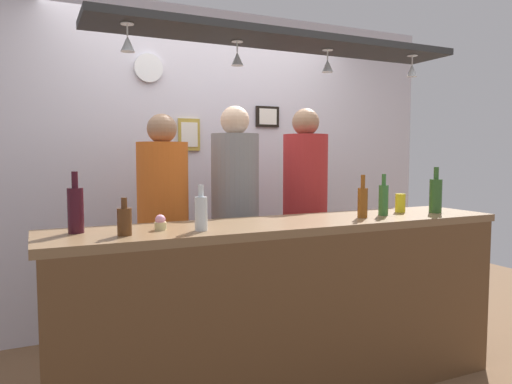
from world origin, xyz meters
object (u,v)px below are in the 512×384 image
object	(u,v)px
person_right_red_shirt	(305,199)
bottle_soda_clear	(201,212)
bottle_beer_brown_stubby	(124,221)
picture_frame_crest	(189,135)
picture_frame_upper_small	(268,117)
person_left_orange_shirt	(163,214)
drink_can	(400,203)
bottle_beer_green_import	(383,199)
wall_clock	(149,68)
bottle_wine_dark_red	(76,209)
person_middle_grey_shirt	(235,203)
bottle_champagne_green	(436,195)
cupcake	(160,223)
bottle_beer_amber_tall	(363,201)

from	to	relation	value
person_right_red_shirt	bottle_soda_clear	xyz separation A→B (m)	(-1.13, -0.87, 0.06)
bottle_beer_brown_stubby	bottle_soda_clear	size ratio (longest dim) A/B	0.78
picture_frame_crest	picture_frame_upper_small	world-z (taller)	picture_frame_upper_small
person_left_orange_shirt	drink_can	world-z (taller)	person_left_orange_shirt
bottle_beer_green_import	wall_clock	xyz separation A→B (m)	(-1.14, 1.42, 0.95)
bottle_beer_brown_stubby	bottle_wine_dark_red	bearing A→B (deg)	139.41
person_middle_grey_shirt	bottle_champagne_green	world-z (taller)	person_middle_grey_shirt
person_left_orange_shirt	bottle_beer_brown_stubby	xyz separation A→B (m)	(-0.40, -0.86, 0.09)
bottle_beer_green_import	bottle_beer_brown_stubby	distance (m)	1.60
drink_can	person_middle_grey_shirt	bearing A→B (deg)	141.68
bottle_beer_brown_stubby	cupcake	distance (m)	0.22
bottle_soda_clear	wall_clock	bearing A→B (deg)	86.70
cupcake	picture_frame_upper_small	xyz separation A→B (m)	(1.30, 1.40, 0.68)
picture_frame_crest	wall_clock	size ratio (longest dim) A/B	1.18
person_left_orange_shirt	picture_frame_crest	size ratio (longest dim) A/B	6.44
person_right_red_shirt	bottle_beer_amber_tall	size ratio (longest dim) A/B	6.74
person_right_red_shirt	picture_frame_crest	world-z (taller)	person_right_red_shirt
bottle_champagne_green	person_middle_grey_shirt	bearing A→B (deg)	142.55
picture_frame_upper_small	bottle_soda_clear	bearing A→B (deg)	-126.62
cupcake	picture_frame_upper_small	bearing A→B (deg)	47.10
bottle_beer_green_import	bottle_beer_brown_stubby	size ratio (longest dim) A/B	1.44
bottle_beer_amber_tall	picture_frame_upper_small	bearing A→B (deg)	86.63
bottle_wine_dark_red	cupcake	bearing A→B (deg)	-11.23
person_left_orange_shirt	wall_clock	size ratio (longest dim) A/B	7.61
bottle_beer_brown_stubby	cupcake	bearing A→B (deg)	26.01
bottle_soda_clear	wall_clock	world-z (taller)	wall_clock
bottle_beer_brown_stubby	picture_frame_crest	bearing A→B (deg)	62.40
person_left_orange_shirt	picture_frame_upper_small	xyz separation A→B (m)	(1.10, 0.64, 0.73)
bottle_wine_dark_red	drink_can	size ratio (longest dim) A/B	2.46
bottle_champagne_green	bottle_beer_amber_tall	distance (m)	0.59
bottle_beer_green_import	picture_frame_crest	distance (m)	1.70
bottle_beer_brown_stubby	bottle_champagne_green	bearing A→B (deg)	0.99
person_left_orange_shirt	bottle_champagne_green	world-z (taller)	person_left_orange_shirt
bottle_champagne_green	drink_can	distance (m)	0.23
cupcake	wall_clock	world-z (taller)	wall_clock
person_middle_grey_shirt	cupcake	bearing A→B (deg)	-133.63
bottle_beer_amber_tall	bottle_soda_clear	distance (m)	1.04
bottle_champagne_green	drink_can	world-z (taller)	bottle_champagne_green
bottle_beer_green_import	bottle_champagne_green	bearing A→B (deg)	-5.55
person_middle_grey_shirt	bottle_beer_green_import	size ratio (longest dim) A/B	6.72
person_middle_grey_shirt	bottle_beer_amber_tall	distance (m)	0.96
person_right_red_shirt	drink_can	xyz separation A→B (m)	(0.31, -0.70, 0.02)
person_left_orange_shirt	person_middle_grey_shirt	world-z (taller)	person_middle_grey_shirt
bottle_beer_brown_stubby	picture_frame_upper_small	size ratio (longest dim) A/B	0.82
person_left_orange_shirt	picture_frame_crest	bearing A→B (deg)	59.05
bottle_beer_brown_stubby	bottle_wine_dark_red	size ratio (longest dim) A/B	0.60
person_left_orange_shirt	picture_frame_crest	distance (m)	0.93
drink_can	picture_frame_upper_small	distance (m)	1.52
person_middle_grey_shirt	picture_frame_crest	distance (m)	0.83
cupcake	picture_frame_crest	xyz separation A→B (m)	(0.59, 1.40, 0.51)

